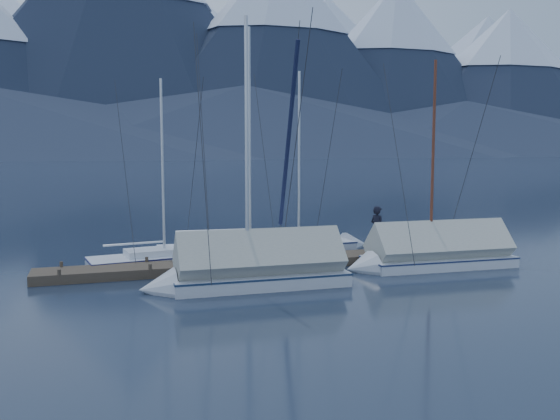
# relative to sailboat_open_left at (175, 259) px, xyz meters

# --- Properties ---
(ground) EXTENTS (1000.00, 1000.00, 0.00)m
(ground) POSITION_rel_sailboat_open_left_xyz_m (3.80, -3.91, -0.14)
(ground) COLOR black
(ground) RESTS_ON ground
(mountain_range) EXTENTS (877.00, 584.00, 150.50)m
(mountain_range) POSITION_rel_sailboat_open_left_xyz_m (7.93, 366.54, 58.51)
(mountain_range) COLOR #475675
(mountain_range) RESTS_ON ground
(dock) EXTENTS (18.00, 1.50, 0.54)m
(dock) POSITION_rel_sailboat_open_left_xyz_m (3.80, -1.91, -0.03)
(dock) COLOR #382D23
(dock) RESTS_ON ground
(mooring_posts) EXTENTS (15.12, 1.52, 0.35)m
(mooring_posts) POSITION_rel_sailboat_open_left_xyz_m (3.30, -1.91, 0.21)
(mooring_posts) COLOR #382D23
(mooring_posts) RESTS_ON ground
(sailboat_open_left) EXTENTS (6.20, 2.78, 7.95)m
(sailboat_open_left) POSITION_rel_sailboat_open_left_xyz_m (0.00, 0.00, 0.00)
(sailboat_open_left) COLOR silver
(sailboat_open_left) RESTS_ON ground
(sailboat_open_mid) EXTENTS (7.97, 3.37, 10.37)m
(sailboat_open_mid) POSITION_rel_sailboat_open_left_xyz_m (3.72, 0.27, 0.04)
(sailboat_open_mid) COLOR white
(sailboat_open_mid) RESTS_ON ground
(sailboat_open_right) EXTENTS (6.58, 2.81, 8.66)m
(sailboat_open_right) POSITION_rel_sailboat_open_left_xyz_m (6.11, 1.20, 0.01)
(sailboat_open_right) COLOR silver
(sailboat_open_right) RESTS_ON ground
(sailboat_covered_near) EXTENTS (6.76, 2.89, 8.70)m
(sailboat_covered_near) POSITION_rel_sailboat_open_left_xyz_m (9.13, -3.79, 0.29)
(sailboat_covered_near) COLOR silver
(sailboat_covered_near) RESTS_ON ground
(sailboat_covered_far) EXTENTS (6.90, 2.93, 9.63)m
(sailboat_covered_far) POSITION_rel_sailboat_open_left_xyz_m (1.64, -4.74, 0.33)
(sailboat_covered_far) COLOR silver
(sailboat_covered_far) RESTS_ON ground
(person) EXTENTS (0.66, 0.80, 1.87)m
(person) POSITION_rel_sailboat_open_left_xyz_m (8.02, -1.79, 1.14)
(person) COLOR black
(person) RESTS_ON dock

